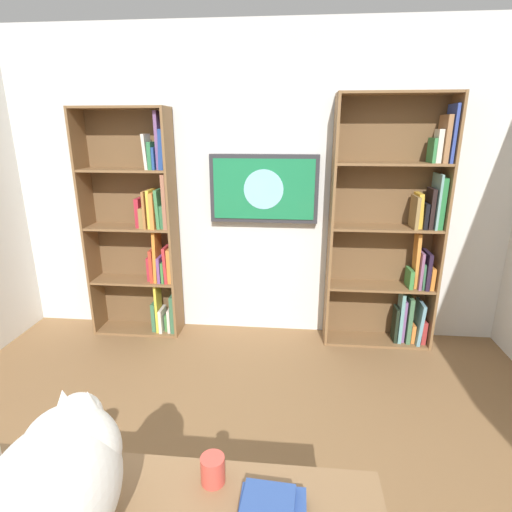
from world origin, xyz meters
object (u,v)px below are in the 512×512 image
bookshelf_right (143,230)px  wall_mounted_tv (264,189)px  cat (59,481)px  desk_book_stack (271,506)px  coffee_mug (213,470)px  bookshelf_left (398,233)px

bookshelf_right → wall_mounted_tv: size_ratio=2.16×
cat → wall_mounted_tv: bearing=-97.4°
bookshelf_right → wall_mounted_tv: (-1.08, -0.08, 0.37)m
cat → desk_book_stack: cat is taller
cat → coffee_mug: bearing=-149.4°
bookshelf_right → desk_book_stack: size_ratio=10.01×
bookshelf_right → cat: bearing=105.7°
desk_book_stack → cat: bearing=11.8°
cat → coffee_mug: cat is taller
bookshelf_right → coffee_mug: (-1.11, 2.39, -0.20)m
bookshelf_right → wall_mounted_tv: bearing=-175.6°
coffee_mug → desk_book_stack: (-0.20, 0.10, -0.02)m
bookshelf_left → coffee_mug: (1.12, 2.40, -0.22)m
bookshelf_right → coffee_mug: bookshelf_right is taller
wall_mounted_tv → coffee_mug: size_ratio=9.80×
bookshelf_left → bookshelf_right: bearing=0.1°
wall_mounted_tv → coffee_mug: bearing=90.6°
bookshelf_right → cat: bookshelf_right is taller
wall_mounted_tv → coffee_mug: wall_mounted_tv is taller
wall_mounted_tv → cat: 2.75m
coffee_mug → desk_book_stack: size_ratio=0.47×
bookshelf_right → desk_book_stack: bookshelf_right is taller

